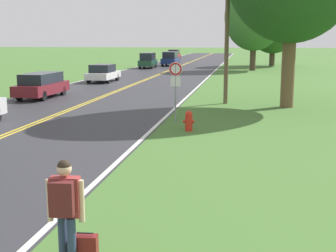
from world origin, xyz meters
TOP-DOWN VIEW (x-y plane):
  - hitchhiker_person at (6.35, 3.94)m, footprint 0.61×0.44m
  - suitcase at (6.61, 4.10)m, footprint 0.41×0.23m
  - fire_hydrant at (6.85, 15.66)m, footprint 0.46×0.30m
  - traffic_sign at (6.00, 17.64)m, footprint 0.60×0.10m
  - utility_pole_midground at (7.90, 24.13)m, footprint 1.80×0.24m
  - tree_left_verge at (9.64, 53.41)m, footprint 6.81×6.81m
  - tree_behind_sign at (12.32, 63.52)m, footprint 7.33×7.33m
  - car_maroon_van_mid_near at (-3.61, 24.81)m, footprint 1.79×4.80m
  - car_white_sedan_mid_far at (-3.16, 36.09)m, footprint 1.92×4.44m
  - car_dark_green_suv_receding at (-3.42, 55.65)m, footprint 1.90×4.76m
  - car_dark_blue_suv_distant at (-1.45, 61.31)m, footprint 1.92×4.76m
  - car_red_suv_horizon at (-4.21, 82.18)m, footprint 2.03×4.63m

SIDE VIEW (x-z plane):
  - suitcase at x=6.61m, z-range -0.02..0.54m
  - fire_hydrant at x=6.85m, z-range 0.01..0.83m
  - car_white_sedan_mid_far at x=-3.16m, z-range 0.02..1.54m
  - car_maroon_van_mid_near at x=-3.61m, z-range 0.04..1.61m
  - car_red_suv_horizon at x=-4.21m, z-range 0.04..1.79m
  - car_dark_green_suv_receding at x=-3.42m, z-range 0.04..1.96m
  - car_dark_blue_suv_distant at x=-1.45m, z-range 0.04..1.97m
  - hitchhiker_person at x=6.35m, z-range 0.20..2.00m
  - traffic_sign at x=6.00m, z-range 0.68..3.34m
  - utility_pole_midground at x=7.90m, z-range 0.16..9.11m
  - tree_behind_sign at x=12.32m, z-range 0.82..10.93m
  - tree_left_verge at x=9.64m, z-range 1.12..11.23m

